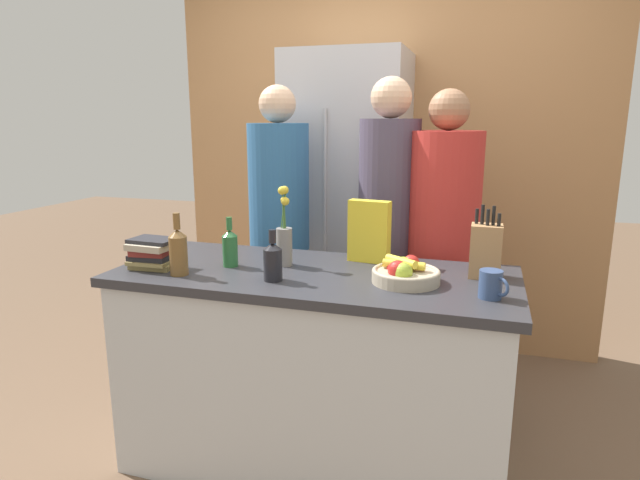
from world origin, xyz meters
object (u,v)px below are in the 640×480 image
at_px(person_in_blue, 388,227).
at_px(flower_vase, 284,237).
at_px(bottle_vinegar, 230,247).
at_px(bottle_oil, 273,261).
at_px(person_at_sink, 279,223).
at_px(coffee_mug, 491,284).
at_px(bottle_wine, 178,251).
at_px(refrigerator, 347,210).
at_px(fruit_bowl, 405,273).
at_px(person_in_red_tee, 442,241).
at_px(book_stack, 153,253).
at_px(cereal_box, 369,231).
at_px(knife_block, 486,250).

bearing_deg(person_in_blue, flower_vase, -130.38).
height_order(bottle_vinegar, person_in_blue, person_in_blue).
relative_size(bottle_oil, person_in_blue, 0.12).
distance_m(bottle_vinegar, person_at_sink, 0.68).
height_order(coffee_mug, bottle_wine, bottle_wine).
bearing_deg(person_in_blue, refrigerator, 114.79).
distance_m(refrigerator, person_in_blue, 0.70).
xyz_separation_m(flower_vase, person_at_sink, (-0.26, 0.60, -0.06)).
relative_size(fruit_bowl, person_in_red_tee, 0.16).
xyz_separation_m(bottle_wine, person_in_red_tee, (1.02, 0.81, -0.07)).
height_order(bottle_wine, person_in_red_tee, person_in_red_tee).
relative_size(refrigerator, person_in_red_tee, 1.15).
height_order(person_in_blue, person_in_red_tee, person_in_blue).
height_order(coffee_mug, book_stack, book_stack).
xyz_separation_m(refrigerator, book_stack, (-0.53, -1.36, 0.00)).
distance_m(cereal_box, bottle_wine, 0.84).
relative_size(flower_vase, person_in_red_tee, 0.21).
bearing_deg(flower_vase, bottle_vinegar, -159.00).
height_order(coffee_mug, person_in_red_tee, person_in_red_tee).
bearing_deg(bottle_oil, bottle_vinegar, 151.06).
xyz_separation_m(person_in_blue, person_in_red_tee, (0.28, -0.02, -0.05)).
relative_size(knife_block, flower_vase, 0.85).
bearing_deg(person_in_blue, book_stack, -146.77).
bearing_deg(person_at_sink, book_stack, -131.91).
relative_size(cereal_box, person_at_sink, 0.16).
relative_size(refrigerator, flower_vase, 5.50).
height_order(knife_block, person_in_blue, person_in_blue).
bearing_deg(bottle_wine, refrigerator, 75.79).
bearing_deg(book_stack, flower_vase, 21.45).
bearing_deg(book_stack, person_in_blue, 40.44).
bearing_deg(refrigerator, cereal_box, -70.06).
height_order(flower_vase, person_in_red_tee, person_in_red_tee).
xyz_separation_m(cereal_box, person_in_red_tee, (0.30, 0.36, -0.10)).
bearing_deg(bottle_wine, person_in_red_tee, 38.43).
xyz_separation_m(fruit_bowl, person_at_sink, (-0.81, 0.70, 0.02)).
bearing_deg(knife_block, coffee_mug, -84.64).
xyz_separation_m(knife_block, bottle_vinegar, (-1.08, -0.16, -0.03)).
distance_m(cereal_box, coffee_mug, 0.66).
height_order(coffee_mug, bottle_vinegar, bottle_vinegar).
xyz_separation_m(fruit_bowl, person_in_red_tee, (0.10, 0.64, -0.00)).
xyz_separation_m(flower_vase, person_in_red_tee, (0.65, 0.53, -0.09)).
relative_size(fruit_bowl, flower_vase, 0.76).
distance_m(coffee_mug, bottle_oil, 0.84).
xyz_separation_m(coffee_mug, book_stack, (-1.41, -0.01, 0.01)).
bearing_deg(person_in_blue, cereal_box, -99.79).
bearing_deg(knife_block, refrigerator, 128.69).
height_order(flower_vase, bottle_vinegar, flower_vase).
bearing_deg(bottle_wine, bottle_oil, 5.63).
bearing_deg(fruit_bowl, person_in_red_tee, 81.37).
relative_size(refrigerator, bottle_wine, 7.43).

